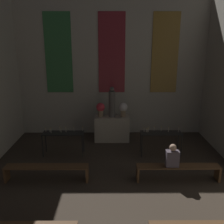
% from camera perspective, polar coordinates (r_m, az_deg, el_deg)
% --- Properties ---
extents(wall_back, '(7.88, 0.16, 5.64)m').
position_cam_1_polar(wall_back, '(10.38, -0.05, 10.33)').
color(wall_back, '#B2AD9E').
rests_on(wall_back, ground_plane).
extents(altar, '(1.36, 0.59, 1.00)m').
position_cam_1_polar(altar, '(9.96, -0.03, -3.80)').
color(altar, '#ADA38E').
rests_on(altar, ground_plane).
extents(statue, '(0.25, 0.25, 1.18)m').
position_cam_1_polar(statue, '(9.66, -0.03, 2.07)').
color(statue, '#5B5651').
rests_on(statue, altar).
extents(flower_vase_left, '(0.34, 0.34, 0.55)m').
position_cam_1_polar(flower_vase_left, '(9.72, -2.64, 0.80)').
color(flower_vase_left, '#937A5B').
rests_on(flower_vase_left, altar).
extents(flower_vase_right, '(0.34, 0.34, 0.55)m').
position_cam_1_polar(flower_vase_right, '(9.72, 2.59, 0.81)').
color(flower_vase_right, '#937A5B').
rests_on(flower_vase_right, altar).
extents(candle_rack_left, '(1.41, 0.48, 1.02)m').
position_cam_1_polar(candle_rack_left, '(8.81, -11.12, -5.27)').
color(candle_rack_left, black).
rests_on(candle_rack_left, ground_plane).
extents(candle_rack_right, '(1.41, 0.48, 1.01)m').
position_cam_1_polar(candle_rack_right, '(8.83, 11.09, -5.22)').
color(candle_rack_right, black).
rests_on(candle_rack_right, ground_plane).
extents(pew_back_left, '(2.35, 0.36, 0.45)m').
position_cam_1_polar(pew_back_left, '(7.48, -14.73, -12.64)').
color(pew_back_left, brown).
rests_on(pew_back_left, ground_plane).
extents(pew_back_right, '(2.35, 0.36, 0.45)m').
position_cam_1_polar(pew_back_right, '(7.51, 14.87, -12.56)').
color(pew_back_right, brown).
rests_on(pew_back_right, ground_plane).
extents(person_seated, '(0.36, 0.24, 0.66)m').
position_cam_1_polar(person_seated, '(7.28, 13.62, -9.90)').
color(person_seated, '#564C56').
rests_on(person_seated, pew_back_right).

